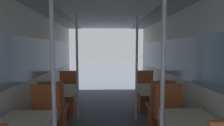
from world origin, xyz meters
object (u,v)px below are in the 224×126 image
(chair_left_far_1, at_px, (67,99))
(support_pole_right_0, at_px, (162,85))
(chair_right_near_1, at_px, (159,115))
(support_pole_right_1, at_px, (137,69))
(chair_right_far_1, at_px, (146,98))
(dining_table_left_1, at_px, (61,93))
(support_pole_left_1, at_px, (77,69))
(support_pole_left_0, at_px, (53,86))
(chair_left_near_1, at_px, (54,116))
(dining_table_right_1, at_px, (152,92))

(chair_left_far_1, bearing_deg, support_pole_right_0, 125.65)
(chair_right_near_1, xyz_separation_m, support_pole_right_1, (-0.33, 0.52, 0.78))
(support_pole_right_0, bearing_deg, chair_right_far_1, 81.29)
(dining_table_left_1, relative_size, support_pole_left_1, 0.33)
(support_pole_left_0, xyz_separation_m, chair_left_far_1, (-0.33, 2.16, -0.78))
(chair_left_near_1, distance_m, support_pole_right_1, 1.81)
(dining_table_left_1, xyz_separation_m, support_pole_left_1, (0.33, 0.00, 0.49))
(support_pole_right_0, relative_size, support_pole_right_1, 1.00)
(chair_left_near_1, bearing_deg, support_pole_left_1, 57.67)
(support_pole_left_0, distance_m, chair_right_near_1, 2.06)
(support_pole_left_0, distance_m, support_pole_right_1, 2.04)
(chair_left_near_1, bearing_deg, support_pole_left_0, -73.48)
(support_pole_left_1, bearing_deg, support_pole_right_0, -53.35)
(support_pole_right_0, xyz_separation_m, support_pole_right_1, (0.00, 1.64, 0.00))
(chair_right_near_1, bearing_deg, support_pole_right_0, -106.52)
(support_pole_left_1, xyz_separation_m, chair_right_far_1, (1.55, 0.52, -0.78))
(dining_table_left_1, relative_size, chair_right_near_1, 0.74)
(chair_right_far_1, bearing_deg, support_pole_right_0, 81.29)
(chair_left_near_1, height_order, support_pole_right_1, support_pole_right_1)
(support_pole_left_0, relative_size, dining_table_right_1, 3.04)
(chair_left_near_1, relative_size, chair_right_far_1, 1.00)
(support_pole_left_0, height_order, support_pole_left_1, same)
(dining_table_left_1, bearing_deg, chair_left_far_1, 90.00)
(dining_table_right_1, distance_m, chair_right_far_1, 0.60)
(chair_right_near_1, distance_m, support_pole_right_1, 0.99)
(support_pole_left_0, relative_size, chair_left_far_1, 2.26)
(chair_left_far_1, height_order, dining_table_right_1, chair_left_far_1)
(chair_left_near_1, height_order, chair_left_far_1, same)
(support_pole_left_0, relative_size, dining_table_left_1, 3.04)
(support_pole_left_0, distance_m, chair_left_far_1, 2.32)
(chair_right_near_1, bearing_deg, chair_left_near_1, 180.00)
(chair_left_far_1, distance_m, dining_table_right_1, 1.97)
(support_pole_right_0, xyz_separation_m, chair_right_near_1, (0.33, 1.11, -0.78))
(chair_right_far_1, relative_size, support_pole_right_1, 0.44)
(chair_right_far_1, xyz_separation_m, support_pole_right_1, (-0.33, -0.52, 0.78))
(dining_table_right_1, relative_size, chair_right_near_1, 0.74)
(support_pole_left_1, distance_m, dining_table_right_1, 1.62)
(support_pole_left_0, height_order, chair_left_far_1, support_pole_left_0)
(chair_right_far_1, bearing_deg, support_pole_left_1, 18.64)
(support_pole_left_1, xyz_separation_m, support_pole_right_0, (1.22, -1.64, 0.00))
(support_pole_right_0, bearing_deg, dining_table_left_1, 133.41)
(chair_left_far_1, relative_size, dining_table_right_1, 1.34)
(chair_left_near_1, bearing_deg, chair_right_far_1, 29.07)
(dining_table_left_1, xyz_separation_m, support_pole_right_0, (1.55, -1.64, 0.49))
(support_pole_right_0, bearing_deg, support_pole_right_1, 90.00)
(chair_right_far_1, bearing_deg, dining_table_left_1, 15.53)
(chair_left_near_1, distance_m, chair_left_far_1, 1.04)
(support_pole_left_0, relative_size, support_pole_right_0, 1.00)
(support_pole_left_0, height_order, support_pole_right_1, same)
(dining_table_left_1, height_order, support_pole_right_0, support_pole_right_0)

